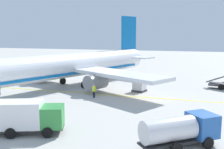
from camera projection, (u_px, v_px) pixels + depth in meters
airliner_foreground at (68, 66)px, 43.76m from camera, size 39.59×33.31×11.90m
service_truck_baggage at (23, 116)px, 23.48m from camera, size 4.40×6.97×2.85m
service_truck_catering at (181, 129)px, 20.77m from camera, size 5.38×5.99×2.40m
cargo_container_near at (139, 85)px, 40.70m from camera, size 2.18×2.18×2.01m
crew_loader_right at (94, 90)px, 36.71m from camera, size 0.39×0.59×1.78m
apron_guide_line at (88, 93)px, 39.53m from camera, size 0.30×60.00×0.01m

